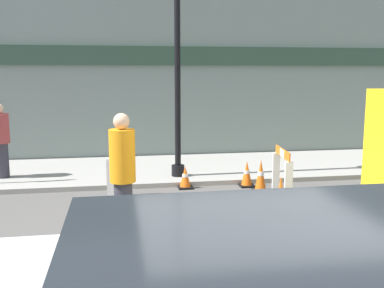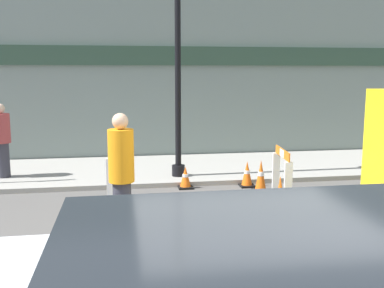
% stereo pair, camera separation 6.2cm
% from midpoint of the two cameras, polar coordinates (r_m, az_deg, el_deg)
% --- Properties ---
extents(ground_plane, '(60.00, 60.00, 0.00)m').
position_cam_midpoint_polar(ground_plane, '(5.31, 7.69, -17.63)').
color(ground_plane, '#565451').
extents(sidewalk_slab, '(18.00, 3.13, 0.10)m').
position_cam_midpoint_polar(sidewalk_slab, '(10.94, -1.51, -3.14)').
color(sidewalk_slab, '#9E9B93').
rests_on(sidewalk_slab, ground_plane).
extents(storefront_facade, '(18.00, 0.22, 5.50)m').
position_cam_midpoint_polar(storefront_facade, '(12.32, -2.60, 10.90)').
color(storefront_facade, gray).
rests_on(storefront_facade, ground_plane).
extents(streetlamp_post, '(0.44, 0.44, 5.50)m').
position_cam_midpoint_polar(streetlamp_post, '(9.79, -1.66, 16.43)').
color(streetlamp_post, black).
rests_on(streetlamp_post, sidewalk_slab).
extents(barricade_0, '(0.21, 0.78, 1.02)m').
position_cam_midpoint_polar(barricade_0, '(8.44, -9.84, -3.56)').
color(barricade_0, white).
rests_on(barricade_0, ground_plane).
extents(barricade_1, '(0.23, 0.93, 1.03)m').
position_cam_midpoint_polar(barricade_1, '(8.24, 11.54, -3.80)').
color(barricade_1, white).
rests_on(barricade_1, ground_plane).
extents(traffic_cone_0, '(0.30, 0.30, 0.54)m').
position_cam_midpoint_polar(traffic_cone_0, '(9.48, 7.19, -3.86)').
color(traffic_cone_0, black).
rests_on(traffic_cone_0, ground_plane).
extents(traffic_cone_1, '(0.30, 0.30, 0.66)m').
position_cam_midpoint_polar(traffic_cone_1, '(9.08, 8.92, -4.12)').
color(traffic_cone_1, black).
rests_on(traffic_cone_1, ground_plane).
extents(traffic_cone_2, '(0.30, 0.30, 0.46)m').
position_cam_midpoint_polar(traffic_cone_2, '(9.28, -0.65, -4.32)').
color(traffic_cone_2, black).
rests_on(traffic_cone_2, ground_plane).
extents(traffic_cone_3, '(0.30, 0.30, 0.74)m').
position_cam_midpoint_polar(traffic_cone_3, '(7.44, 11.32, -6.82)').
color(traffic_cone_3, black).
rests_on(traffic_cone_3, ground_plane).
extents(person_worker, '(0.50, 0.50, 1.83)m').
position_cam_midpoint_polar(person_worker, '(6.31, -8.67, -3.75)').
color(person_worker, '#33333D').
rests_on(person_worker, ground_plane).
extents(person_pedestrian, '(0.39, 0.39, 1.61)m').
position_cam_midpoint_polar(person_pedestrian, '(10.52, -22.88, 0.64)').
color(person_pedestrian, '#33333D').
rests_on(person_pedestrian, sidewalk_slab).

